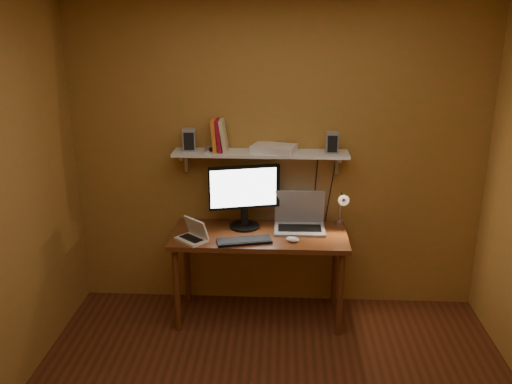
# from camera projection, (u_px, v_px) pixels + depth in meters

# --- Properties ---
(room) EXTENTS (3.44, 3.24, 2.64)m
(room) POSITION_uv_depth(u_px,v_px,m) (274.00, 232.00, 2.93)
(room) COLOR #5B2917
(room) RESTS_ON ground
(desk) EXTENTS (1.40, 0.60, 0.75)m
(desk) POSITION_uv_depth(u_px,v_px,m) (259.00, 243.00, 4.35)
(desk) COLOR #5E2F16
(desk) RESTS_ON ground
(wall_shelf) EXTENTS (1.40, 0.25, 0.21)m
(wall_shelf) POSITION_uv_depth(u_px,v_px,m) (261.00, 154.00, 4.32)
(wall_shelf) COLOR white
(wall_shelf) RESTS_ON room
(monitor) EXTENTS (0.57, 0.30, 0.52)m
(monitor) POSITION_uv_depth(u_px,v_px,m) (244.00, 193.00, 4.36)
(monitor) COLOR black
(monitor) RESTS_ON desk
(laptop) EXTENTS (0.41, 0.30, 0.30)m
(laptop) POSITION_uv_depth(u_px,v_px,m) (300.00, 219.00, 4.42)
(laptop) COLOR gray
(laptop) RESTS_ON desk
(netbook) EXTENTS (0.28, 0.28, 0.17)m
(netbook) POSITION_uv_depth(u_px,v_px,m) (194.00, 234.00, 4.19)
(netbook) COLOR white
(netbook) RESTS_ON desk
(keyboard) EXTENTS (0.44, 0.24, 0.02)m
(keyboard) POSITION_uv_depth(u_px,v_px,m) (244.00, 241.00, 4.16)
(keyboard) COLOR black
(keyboard) RESTS_ON desk
(mouse) EXTENTS (0.12, 0.10, 0.04)m
(mouse) POSITION_uv_depth(u_px,v_px,m) (293.00, 239.00, 4.17)
(mouse) COLOR white
(mouse) RESTS_ON desk
(desk_lamp) EXTENTS (0.09, 0.23, 0.38)m
(desk_lamp) POSITION_uv_depth(u_px,v_px,m) (342.00, 205.00, 4.35)
(desk_lamp) COLOR silver
(desk_lamp) RESTS_ON desk
(speaker_left) EXTENTS (0.11, 0.11, 0.18)m
(speaker_left) POSITION_uv_depth(u_px,v_px,m) (189.00, 140.00, 4.31)
(speaker_left) COLOR gray
(speaker_left) RESTS_ON wall_shelf
(speaker_right) EXTENTS (0.09, 0.09, 0.17)m
(speaker_right) POSITION_uv_depth(u_px,v_px,m) (332.00, 143.00, 4.24)
(speaker_right) COLOR gray
(speaker_right) RESTS_ON wall_shelf
(books) EXTENTS (0.13, 0.17, 0.26)m
(books) POSITION_uv_depth(u_px,v_px,m) (219.00, 136.00, 4.29)
(books) COLOR orange
(books) RESTS_ON wall_shelf
(shelf_camera) EXTENTS (0.11, 0.06, 0.06)m
(shelf_camera) POSITION_uv_depth(u_px,v_px,m) (211.00, 149.00, 4.27)
(shelf_camera) COLOR silver
(shelf_camera) RESTS_ON wall_shelf
(router) EXTENTS (0.38, 0.31, 0.06)m
(router) POSITION_uv_depth(u_px,v_px,m) (274.00, 148.00, 4.30)
(router) COLOR white
(router) RESTS_ON wall_shelf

